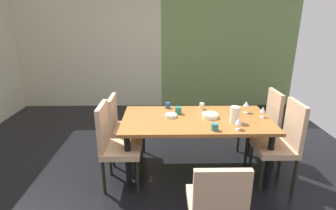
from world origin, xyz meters
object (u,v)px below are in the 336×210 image
(chair_right_far, at_px, (264,122))
(cup_east, at_px, (178,110))
(cup_rear, at_px, (202,106))
(wine_glass_right, at_px, (246,104))
(dining_table, at_px, (196,124))
(serving_bowl_left, at_px, (171,116))
(wine_glass_near_window, at_px, (239,121))
(pitcher_near_shelf, at_px, (235,114))
(cup_west, at_px, (168,105))
(chair_head_near, at_px, (217,204))
(cup_front, at_px, (215,127))
(chair_left_near, at_px, (114,142))
(serving_bowl_north, at_px, (210,116))
(chair_left_far, at_px, (122,125))
(chair_right_near, at_px, (283,140))
(wine_glass_corner, at_px, (263,110))

(chair_right_far, bearing_deg, cup_east, 95.84)
(cup_rear, bearing_deg, wine_glass_right, -15.09)
(dining_table, bearing_deg, serving_bowl_left, 171.61)
(wine_glass_near_window, bearing_deg, pitcher_near_shelf, 86.84)
(cup_west, height_order, pitcher_near_shelf, pitcher_near_shelf)
(chair_head_near, height_order, cup_front, chair_head_near)
(chair_right_far, xyz_separation_m, cup_east, (-1.19, -0.12, 0.23))
(chair_left_near, xyz_separation_m, wine_glass_near_window, (1.40, -0.06, 0.27))
(chair_head_near, distance_m, serving_bowl_north, 1.36)
(cup_west, xyz_separation_m, pitcher_near_shelf, (0.78, -0.51, 0.06))
(chair_left_far, relative_size, chair_right_near, 0.90)
(wine_glass_right, distance_m, serving_bowl_left, 1.00)
(cup_front, bearing_deg, cup_west, 124.32)
(serving_bowl_north, height_order, pitcher_near_shelf, pitcher_near_shelf)
(chair_left_near, bearing_deg, chair_right_near, 90.00)
(cup_front, height_order, cup_rear, cup_rear)
(chair_left_near, bearing_deg, dining_table, 106.45)
(cup_rear, relative_size, pitcher_near_shelf, 0.42)
(chair_left_near, relative_size, serving_bowl_north, 5.10)
(cup_west, bearing_deg, serving_bowl_left, -84.10)
(cup_rear, bearing_deg, chair_right_near, -36.11)
(wine_glass_near_window, relative_size, cup_west, 1.67)
(dining_table, distance_m, serving_bowl_north, 0.20)
(dining_table, bearing_deg, wine_glass_right, 15.86)
(chair_right_near, xyz_separation_m, chair_right_far, (-0.00, 0.58, -0.01))
(chair_left_near, height_order, wine_glass_right, chair_left_near)
(chair_left_near, bearing_deg, pitcher_near_shelf, 96.30)
(serving_bowl_north, bearing_deg, wine_glass_near_window, -55.51)
(chair_head_near, relative_size, pitcher_near_shelf, 4.64)
(dining_table, xyz_separation_m, cup_rear, (0.11, 0.34, 0.12))
(cup_rear, bearing_deg, dining_table, -108.65)
(chair_left_near, height_order, serving_bowl_north, chair_left_near)
(chair_right_far, height_order, wine_glass_near_window, chair_right_far)
(serving_bowl_left, bearing_deg, cup_front, -40.75)
(chair_head_near, bearing_deg, dining_table, 90.63)
(chair_right_near, bearing_deg, cup_rear, 53.89)
(wine_glass_near_window, height_order, pitcher_near_shelf, pitcher_near_shelf)
(chair_head_near, bearing_deg, chair_left_near, 134.09)
(serving_bowl_north, bearing_deg, serving_bowl_left, 177.12)
(chair_right_far, xyz_separation_m, wine_glass_corner, (-0.14, -0.26, 0.28))
(serving_bowl_left, xyz_separation_m, cup_west, (-0.03, 0.34, 0.02))
(chair_right_near, relative_size, cup_rear, 12.37)
(chair_left_near, xyz_separation_m, cup_east, (0.76, 0.45, 0.22))
(wine_glass_corner, xyz_separation_m, cup_rear, (-0.72, 0.31, -0.05))
(serving_bowl_north, bearing_deg, dining_table, -172.90)
(cup_rear, xyz_separation_m, cup_east, (-0.33, -0.17, 0.00))
(chair_head_near, relative_size, chair_left_far, 0.98)
(dining_table, relative_size, cup_rear, 22.06)
(serving_bowl_north, relative_size, cup_west, 2.46)
(chair_left_far, relative_size, serving_bowl_left, 6.35)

